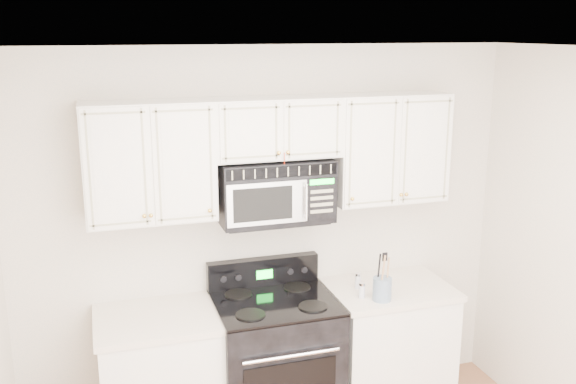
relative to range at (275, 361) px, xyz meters
name	(u,v)px	position (x,y,z in m)	size (l,w,h in m)	color
room	(373,346)	(0.06, -1.41, 0.82)	(3.51, 3.51, 2.61)	#915E45
base_cabinet_left	(166,384)	(-0.74, 0.02, -0.06)	(0.86, 0.65, 0.92)	white
base_cabinet_right	(387,349)	(0.86, 0.02, -0.06)	(0.86, 0.65, 0.92)	white
range	(275,361)	(0.00, 0.00, 0.00)	(0.80, 0.73, 1.13)	black
upper_cabinets	(275,149)	(0.06, 0.17, 1.45)	(2.44, 0.37, 0.75)	white
microwave	(275,190)	(0.05, 0.14, 1.17)	(0.75, 0.43, 0.41)	black
utensil_crock	(382,288)	(0.70, -0.18, 0.52)	(0.13, 0.13, 0.34)	slate
shaker_salt	(358,280)	(0.63, 0.06, 0.49)	(0.05, 0.05, 0.11)	#B8B9C7
shaker_pepper	(362,290)	(0.59, -0.10, 0.49)	(0.05, 0.05, 0.11)	#B8B9C7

